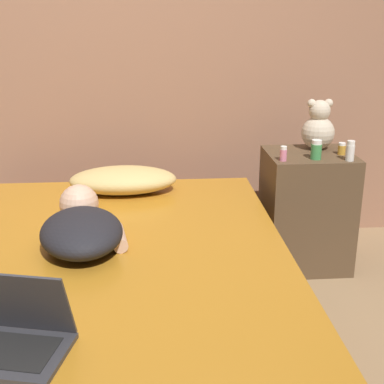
{
  "coord_description": "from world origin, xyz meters",
  "views": [
    {
      "loc": [
        0.19,
        -1.92,
        1.39
      ],
      "look_at": [
        0.37,
        0.26,
        0.64
      ],
      "focal_mm": 50.0,
      "sensor_mm": 36.0,
      "label": 1
    }
  ],
  "objects_px": {
    "person_lying": "(82,226)",
    "laptop": "(7,333)",
    "pillow": "(123,180)",
    "bottle_amber": "(342,149)",
    "teddy_bear": "(318,127)",
    "bottle_white": "(350,151)",
    "bottle_pink": "(283,154)",
    "bottle_green": "(316,150)"
  },
  "relations": [
    {
      "from": "teddy_bear",
      "to": "bottle_amber",
      "type": "xyz_separation_m",
      "value": [
        0.09,
        -0.13,
        -0.09
      ]
    },
    {
      "from": "person_lying",
      "to": "pillow",
      "type": "bearing_deg",
      "value": 69.16
    },
    {
      "from": "person_lying",
      "to": "teddy_bear",
      "type": "xyz_separation_m",
      "value": [
        1.21,
        0.74,
        0.24
      ]
    },
    {
      "from": "pillow",
      "to": "teddy_bear",
      "type": "distance_m",
      "value": 1.1
    },
    {
      "from": "teddy_bear",
      "to": "pillow",
      "type": "bearing_deg",
      "value": -174.86
    },
    {
      "from": "bottle_pink",
      "to": "bottle_amber",
      "type": "bearing_deg",
      "value": 16.2
    },
    {
      "from": "pillow",
      "to": "bottle_amber",
      "type": "height_order",
      "value": "bottle_amber"
    },
    {
      "from": "teddy_bear",
      "to": "bottle_green",
      "type": "xyz_separation_m",
      "value": [
        -0.07,
        -0.21,
        -0.07
      ]
    },
    {
      "from": "pillow",
      "to": "teddy_bear",
      "type": "bearing_deg",
      "value": 5.14
    },
    {
      "from": "bottle_amber",
      "to": "teddy_bear",
      "type": "bearing_deg",
      "value": 126.06
    },
    {
      "from": "pillow",
      "to": "bottle_white",
      "type": "relative_size",
      "value": 5.42
    },
    {
      "from": "pillow",
      "to": "laptop",
      "type": "height_order",
      "value": "laptop"
    },
    {
      "from": "laptop",
      "to": "bottle_pink",
      "type": "relative_size",
      "value": 5.25
    },
    {
      "from": "laptop",
      "to": "bottle_pink",
      "type": "xyz_separation_m",
      "value": [
        1.1,
        1.24,
        0.18
      ]
    },
    {
      "from": "laptop",
      "to": "bottle_amber",
      "type": "distance_m",
      "value": 1.98
    },
    {
      "from": "pillow",
      "to": "laptop",
      "type": "bearing_deg",
      "value": -101.18
    },
    {
      "from": "pillow",
      "to": "laptop",
      "type": "distance_m",
      "value": 1.4
    },
    {
      "from": "bottle_pink",
      "to": "person_lying",
      "type": "bearing_deg",
      "value": -151.95
    },
    {
      "from": "bottle_green",
      "to": "person_lying",
      "type": "bearing_deg",
      "value": -154.93
    },
    {
      "from": "laptop",
      "to": "bottle_white",
      "type": "relative_size",
      "value": 3.85
    },
    {
      "from": "teddy_bear",
      "to": "bottle_white",
      "type": "distance_m",
      "value": 0.28
    },
    {
      "from": "person_lying",
      "to": "teddy_bear",
      "type": "height_order",
      "value": "teddy_bear"
    },
    {
      "from": "bottle_green",
      "to": "laptop",
      "type": "bearing_deg",
      "value": -135.21
    },
    {
      "from": "bottle_white",
      "to": "bottle_pink",
      "type": "bearing_deg",
      "value": 175.85
    },
    {
      "from": "person_lying",
      "to": "laptop",
      "type": "distance_m",
      "value": 0.74
    },
    {
      "from": "bottle_green",
      "to": "bottle_pink",
      "type": "relative_size",
      "value": 1.32
    },
    {
      "from": "bottle_green",
      "to": "bottle_pink",
      "type": "distance_m",
      "value": 0.18
    },
    {
      "from": "pillow",
      "to": "bottle_amber",
      "type": "bearing_deg",
      "value": -1.64
    },
    {
      "from": "bottle_pink",
      "to": "bottle_white",
      "type": "bearing_deg",
      "value": -4.15
    },
    {
      "from": "pillow",
      "to": "person_lying",
      "type": "distance_m",
      "value": 0.66
    },
    {
      "from": "pillow",
      "to": "teddy_bear",
      "type": "xyz_separation_m",
      "value": [
        1.07,
        0.1,
        0.24
      ]
    },
    {
      "from": "teddy_bear",
      "to": "bottle_white",
      "type": "relative_size",
      "value": 2.65
    },
    {
      "from": "person_lying",
      "to": "bottle_pink",
      "type": "height_order",
      "value": "bottle_pink"
    },
    {
      "from": "laptop",
      "to": "bottle_white",
      "type": "xyz_separation_m",
      "value": [
        1.44,
        1.22,
        0.19
      ]
    },
    {
      "from": "bottle_green",
      "to": "bottle_pink",
      "type": "height_order",
      "value": "bottle_green"
    },
    {
      "from": "bottle_white",
      "to": "person_lying",
      "type": "bearing_deg",
      "value": -159.42
    },
    {
      "from": "laptop",
      "to": "bottle_amber",
      "type": "xyz_separation_m",
      "value": [
        1.44,
        1.34,
        0.17
      ]
    },
    {
      "from": "person_lying",
      "to": "bottle_pink",
      "type": "xyz_separation_m",
      "value": [
        0.97,
        0.52,
        0.15
      ]
    },
    {
      "from": "pillow",
      "to": "bottle_green",
      "type": "relative_size",
      "value": 5.6
    },
    {
      "from": "laptop",
      "to": "bottle_white",
      "type": "height_order",
      "value": "bottle_white"
    },
    {
      "from": "bottle_white",
      "to": "bottle_pink",
      "type": "xyz_separation_m",
      "value": [
        -0.34,
        0.02,
        -0.01
      ]
    },
    {
      "from": "bottle_white",
      "to": "bottle_amber",
      "type": "relative_size",
      "value": 1.63
    }
  ]
}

